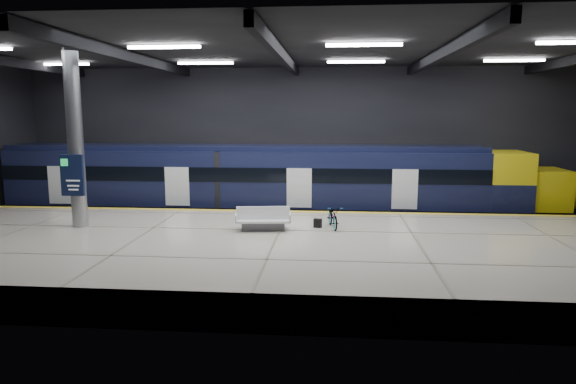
# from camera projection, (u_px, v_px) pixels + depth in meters

# --- Properties ---
(ground) EXTENTS (30.00, 30.00, 0.00)m
(ground) POSITION_uv_depth(u_px,v_px,m) (282.00, 251.00, 20.95)
(ground) COLOR black
(ground) RESTS_ON ground
(room_shell) EXTENTS (30.10, 16.10, 8.05)m
(room_shell) POSITION_uv_depth(u_px,v_px,m) (282.00, 109.00, 20.07)
(room_shell) COLOR black
(room_shell) RESTS_ON ground
(platform) EXTENTS (30.00, 11.00, 1.10)m
(platform) POSITION_uv_depth(u_px,v_px,m) (276.00, 254.00, 18.40)
(platform) COLOR beige
(platform) RESTS_ON ground
(safety_strip) EXTENTS (30.00, 0.40, 0.01)m
(safety_strip) POSITION_uv_depth(u_px,v_px,m) (288.00, 211.00, 23.48)
(safety_strip) COLOR yellow
(safety_strip) RESTS_ON platform
(rails) EXTENTS (30.00, 1.52, 0.16)m
(rails) POSITION_uv_depth(u_px,v_px,m) (293.00, 221.00, 26.35)
(rails) COLOR gray
(rails) RESTS_ON ground
(train) EXTENTS (29.40, 2.84, 3.79)m
(train) POSITION_uv_depth(u_px,v_px,m) (277.00, 182.00, 26.11)
(train) COLOR black
(train) RESTS_ON ground
(bench) EXTENTS (2.20, 1.11, 0.93)m
(bench) POSITION_uv_depth(u_px,v_px,m) (263.00, 222.00, 19.72)
(bench) COLOR #595B60
(bench) RESTS_ON platform
(bicycle) EXTENTS (0.88, 1.76, 0.88)m
(bicycle) POSITION_uv_depth(u_px,v_px,m) (333.00, 217.00, 20.12)
(bicycle) COLOR #99999E
(bicycle) RESTS_ON platform
(pannier_bag) EXTENTS (0.34, 0.26, 0.35)m
(pannier_bag) POSITION_uv_depth(u_px,v_px,m) (318.00, 223.00, 20.21)
(pannier_bag) COLOR black
(pannier_bag) RESTS_ON platform
(info_column) EXTENTS (0.90, 0.78, 6.90)m
(info_column) POSITION_uv_depth(u_px,v_px,m) (75.00, 142.00, 19.93)
(info_column) COLOR #9EA0A5
(info_column) RESTS_ON platform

